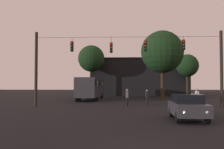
{
  "coord_description": "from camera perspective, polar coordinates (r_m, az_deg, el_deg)",
  "views": [
    {
      "loc": [
        -0.38,
        -8.51,
        2.08
      ],
      "look_at": [
        -1.64,
        21.06,
        3.22
      ],
      "focal_mm": 43.26,
      "sensor_mm": 36.0,
      "label": 1
    }
  ],
  "objects": [
    {
      "name": "corner_building",
      "position": [
        55.82,
        5.7,
        -0.69
      ],
      "size": [
        17.8,
        13.79,
        7.09
      ],
      "color": "black",
      "rests_on": "ground"
    },
    {
      "name": "tree_right_far",
      "position": [
        46.9,
        -4.39,
        3.32
      ],
      "size": [
        4.59,
        4.59,
        8.94
      ],
      "color": "black",
      "rests_on": "ground"
    },
    {
      "name": "pedestrian_crossing_center",
      "position": [
        28.2,
        7.4,
        -4.61
      ],
      "size": [
        0.32,
        0.41,
        1.58
      ],
      "color": "black",
      "rests_on": "ground"
    },
    {
      "name": "tree_left_silhouette",
      "position": [
        38.26,
        10.57,
        4.7
      ],
      "size": [
        5.92,
        5.92,
        9.64
      ],
      "color": "#2D2116",
      "rests_on": "ground"
    },
    {
      "name": "city_bus",
      "position": [
        37.68,
        -4.5,
        -2.53
      ],
      "size": [
        2.8,
        11.06,
        3.0
      ],
      "color": "#2D2D33",
      "rests_on": "ground"
    },
    {
      "name": "car_near_right",
      "position": [
        16.82,
        15.65,
        -6.5
      ],
      "size": [
        1.97,
        4.4,
        1.52
      ],
      "color": "#2D2D33",
      "rests_on": "ground"
    },
    {
      "name": "overhead_signal_span",
      "position": [
        25.37,
        3.3,
        2.5
      ],
      "size": [
        17.67,
        0.44,
        7.12
      ],
      "color": "black",
      "rests_on": "ground"
    },
    {
      "name": "pedestrian_crossing_left",
      "position": [
        24.94,
        17.54,
        -4.6
      ],
      "size": [
        0.29,
        0.39,
        1.75
      ],
      "color": "black",
      "rests_on": "ground"
    },
    {
      "name": "tree_behind_building",
      "position": [
        48.81,
        15.61,
        1.78
      ],
      "size": [
        3.95,
        3.95,
        7.43
      ],
      "color": "#2D2116",
      "rests_on": "ground"
    },
    {
      "name": "ground_plane",
      "position": [
        33.08,
        3.1,
        -5.81
      ],
      "size": [
        168.0,
        168.0,
        0.0
      ],
      "primitive_type": "plane",
      "color": "black",
      "rests_on": "ground"
    },
    {
      "name": "pedestrian_crossing_right",
      "position": [
        25.93,
        3.2,
        -4.67
      ],
      "size": [
        0.28,
        0.39,
        1.7
      ],
      "color": "black",
      "rests_on": "ground"
    }
  ]
}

